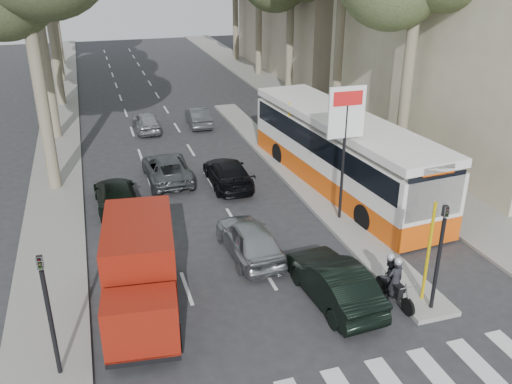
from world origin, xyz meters
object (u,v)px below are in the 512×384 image
(silver_hatchback, at_px, (249,239))
(motorcycle, at_px, (392,279))
(red_truck, at_px, (141,271))
(city_bus, at_px, (341,150))
(dark_hatchback, at_px, (333,281))

(silver_hatchback, xyz_separation_m, motorcycle, (3.48, -3.98, 0.05))
(red_truck, height_order, city_bus, city_bus)
(silver_hatchback, relative_size, city_bus, 0.31)
(silver_hatchback, relative_size, red_truck, 0.74)
(dark_hatchback, height_order, motorcycle, motorcycle)
(red_truck, bearing_deg, dark_hatchback, -4.81)
(silver_hatchback, relative_size, motorcycle, 2.10)
(silver_hatchback, xyz_separation_m, red_truck, (-4.08, -2.31, 0.80))
(silver_hatchback, height_order, dark_hatchback, dark_hatchback)
(motorcycle, bearing_deg, dark_hatchback, 158.52)
(red_truck, xyz_separation_m, motorcycle, (7.56, -1.66, -0.75))
(silver_hatchback, bearing_deg, motorcycle, 128.73)
(dark_hatchback, distance_m, city_bus, 9.43)
(red_truck, relative_size, motorcycle, 2.84)
(silver_hatchback, relative_size, dark_hatchback, 0.95)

